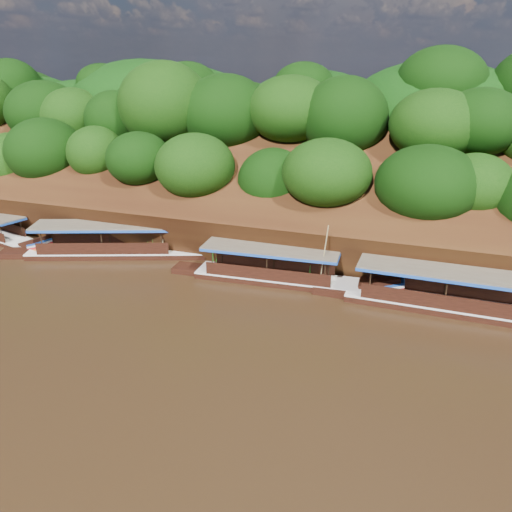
% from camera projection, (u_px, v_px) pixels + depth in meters
% --- Properties ---
extents(ground, '(160.00, 160.00, 0.00)m').
position_uv_depth(ground, '(258.00, 340.00, 27.50)').
color(ground, black).
rests_on(ground, ground).
extents(riverbank, '(120.00, 30.06, 19.40)m').
position_uv_depth(riverbank, '(338.00, 203.00, 46.74)').
color(riverbank, black).
rests_on(riverbank, ground).
extents(boat_0, '(16.17, 3.21, 6.52)m').
position_uv_depth(boat_0, '(473.00, 305.00, 30.20)').
color(boat_0, black).
rests_on(boat_0, ground).
extents(boat_1, '(14.33, 3.13, 5.15)m').
position_uv_depth(boat_1, '(291.00, 276.00, 34.36)').
color(boat_1, black).
rests_on(boat_1, ground).
extents(boat_2, '(16.22, 7.71, 6.58)m').
position_uv_depth(boat_2, '(129.00, 248.00, 39.30)').
color(boat_2, black).
rests_on(boat_2, ground).
extents(reeds, '(50.71, 1.90, 2.17)m').
position_uv_depth(reeds, '(262.00, 258.00, 36.31)').
color(reeds, '#2A721C').
rests_on(reeds, ground).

